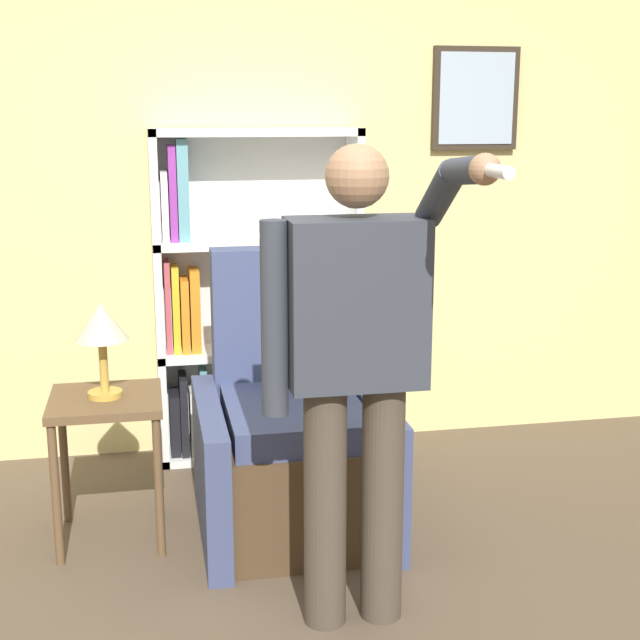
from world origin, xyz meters
name	(u,v)px	position (x,y,z in m)	size (l,w,h in m)	color
wall_back	(231,188)	(0.01, 2.03, 1.40)	(8.00, 0.11, 2.80)	#DBCC84
bookcase	(240,301)	(0.03, 1.87, 0.84)	(1.05, 0.28, 1.71)	white
armchair	(290,444)	(0.15, 1.00, 0.37)	(0.81, 0.90, 1.19)	#4C3823
person_standing	(355,359)	(0.24, 0.18, 0.98)	(0.61, 0.78, 1.69)	#473D33
side_table	(107,422)	(-0.63, 1.00, 0.52)	(0.46, 0.46, 0.63)	brown
table_lamp	(101,328)	(-0.63, 1.00, 0.93)	(0.22, 0.22, 0.40)	gold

